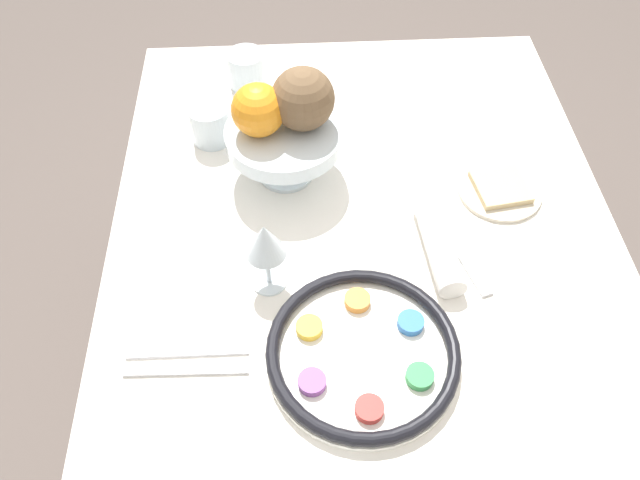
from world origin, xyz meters
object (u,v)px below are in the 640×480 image
(seder_plate, at_px, (363,352))
(cup_far, at_px, (210,124))
(fruit_stand, at_px, (284,140))
(napkin_roll, at_px, (439,244))
(coconut, at_px, (303,99))
(orange_fruit, at_px, (258,110))
(wine_glass, at_px, (265,243))
(bread_plate, at_px, (500,189))
(cup_mid, at_px, (247,69))

(seder_plate, xyz_separation_m, cup_far, (0.49, 0.25, 0.02))
(fruit_stand, relative_size, napkin_roll, 1.10)
(fruit_stand, distance_m, coconut, 0.09)
(seder_plate, relative_size, coconut, 2.63)
(fruit_stand, bearing_deg, orange_fruit, 89.63)
(fruit_stand, bearing_deg, wine_glass, 172.37)
(orange_fruit, height_order, cup_far, orange_fruit)
(bread_plate, height_order, cup_mid, cup_mid)
(wine_glass, relative_size, orange_fruit, 1.53)
(fruit_stand, distance_m, orange_fruit, 0.08)
(orange_fruit, height_order, cup_mid, orange_fruit)
(coconut, bearing_deg, cup_far, 62.82)
(bread_plate, distance_m, cup_far, 0.56)
(napkin_roll, bearing_deg, wine_glass, 98.80)
(fruit_stand, height_order, cup_far, fruit_stand)
(cup_mid, xyz_separation_m, cup_far, (-0.17, 0.07, 0.00))
(wine_glass, relative_size, cup_far, 1.80)
(wine_glass, bearing_deg, fruit_stand, -7.63)
(napkin_roll, bearing_deg, cup_far, 51.97)
(coconut, height_order, napkin_roll, coconut)
(seder_plate, bearing_deg, bread_plate, -41.42)
(seder_plate, relative_size, bread_plate, 1.89)
(wine_glass, xyz_separation_m, cup_mid, (0.51, 0.04, -0.06))
(wine_glass, bearing_deg, bread_plate, -67.31)
(fruit_stand, bearing_deg, seder_plate, -164.87)
(seder_plate, xyz_separation_m, cup_mid, (0.66, 0.18, 0.02))
(seder_plate, height_order, cup_far, cup_far)
(bread_plate, xyz_separation_m, cup_far, (0.17, 0.53, 0.03))
(seder_plate, distance_m, wine_glass, 0.22)
(wine_glass, bearing_deg, seder_plate, -136.29)
(coconut, relative_size, napkin_roll, 0.57)
(coconut, distance_m, cup_mid, 0.31)
(wine_glass, xyz_separation_m, bread_plate, (0.17, -0.42, -0.09))
(wine_glass, relative_size, coconut, 1.28)
(wine_glass, height_order, napkin_roll, wine_glass)
(orange_fruit, bearing_deg, fruit_stand, -90.37)
(wine_glass, distance_m, napkin_roll, 0.30)
(wine_glass, distance_m, cup_far, 0.37)
(orange_fruit, relative_size, napkin_roll, 0.48)
(napkin_roll, relative_size, cup_mid, 2.44)
(orange_fruit, bearing_deg, cup_far, 43.95)
(wine_glass, height_order, cup_far, wine_glass)
(bread_plate, relative_size, cup_far, 1.95)
(bread_plate, bearing_deg, cup_far, 71.76)
(fruit_stand, height_order, coconut, coconut)
(cup_mid, bearing_deg, wine_glass, -175.27)
(seder_plate, height_order, orange_fruit, orange_fruit)
(bread_plate, distance_m, napkin_roll, 0.19)
(wine_glass, height_order, cup_mid, wine_glass)
(wine_glass, bearing_deg, napkin_roll, -81.20)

